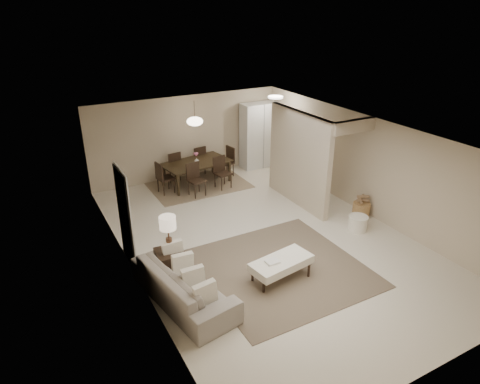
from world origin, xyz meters
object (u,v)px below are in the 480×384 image
pantry_cabinet (259,135)px  dining_table (197,173)px  sofa (183,285)px  ottoman_bench (281,263)px  wicker_basket (361,210)px  side_table (171,264)px  round_pouf (358,223)px

pantry_cabinet → dining_table: pantry_cabinet is taller
sofa → dining_table: bearing=-35.7°
ottoman_bench → wicker_basket: (3.28, 1.27, -0.17)m
sofa → ottoman_bench: size_ratio=1.78×
pantry_cabinet → sofa: 7.22m
sofa → ottoman_bench: 1.94m
side_table → wicker_basket: (5.15, 0.17, -0.11)m
pantry_cabinet → side_table: 6.62m
ottoman_bench → sofa: bearing=162.5°
sofa → dining_table: sofa is taller
side_table → ottoman_bench: bearing=-30.4°
ottoman_bench → side_table: side_table is taller
ottoman_bench → wicker_basket: 3.52m
sofa → round_pouf: bearing=-93.9°
wicker_basket → sofa: bearing=-169.4°
sofa → round_pouf: (4.63, 0.47, -0.17)m
round_pouf → dining_table: 4.96m
wicker_basket → dining_table: dining_table is taller
side_table → pantry_cabinet: bearing=43.8°
ottoman_bench → wicker_basket: size_ratio=3.03×
wicker_basket → dining_table: (-2.81, 3.93, 0.16)m
side_table → dining_table: size_ratio=0.30×
pantry_cabinet → wicker_basket: size_ratio=4.79×
side_table → dining_table: dining_table is taller
pantry_cabinet → sofa: bearing=-131.9°
ottoman_bench → side_table: 2.17m
pantry_cabinet → ottoman_bench: (-2.88, -5.65, -0.69)m
round_pouf → wicker_basket: wicker_basket is taller
sofa → wicker_basket: 5.29m
pantry_cabinet → sofa: pantry_cabinet is taller
round_pouf → ottoman_bench: bearing=-164.1°
pantry_cabinet → round_pouf: 4.96m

